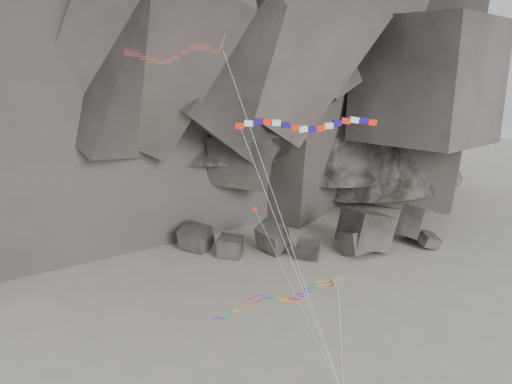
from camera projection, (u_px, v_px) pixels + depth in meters
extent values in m
plane|color=gray|center=(267.00, 384.00, 49.81)|extent=(260.00, 260.00, 0.00)
cube|color=#47423F|center=(365.00, 234.00, 82.90)|extent=(8.89, 8.08, 7.78)
cube|color=#47423F|center=(308.00, 252.00, 80.20)|extent=(4.98, 5.07, 3.15)
cube|color=#47423F|center=(415.00, 227.00, 87.33)|extent=(7.77, 6.79, 7.04)
cube|color=#47423F|center=(358.00, 245.00, 81.61)|extent=(6.10, 6.05, 4.58)
cube|color=#47423F|center=(230.00, 248.00, 80.55)|extent=(4.64, 4.74, 3.85)
cube|color=#47423F|center=(272.00, 242.00, 81.75)|extent=(6.20, 6.77, 6.07)
cube|color=#47423F|center=(428.00, 243.00, 84.58)|extent=(3.34, 3.66, 3.23)
cube|color=#47423F|center=(196.00, 241.00, 83.40)|extent=(6.42, 6.71, 4.73)
cylinder|color=silver|center=(284.00, 225.00, 44.83)|extent=(9.22, 9.40, 31.23)
cube|color=red|center=(239.00, 126.00, 47.13)|extent=(0.89, 0.66, 0.55)
cube|color=white|center=(248.00, 123.00, 47.13)|extent=(0.93, 0.66, 0.61)
cube|color=#1B0B80|center=(258.00, 122.00, 47.11)|extent=(0.95, 0.67, 0.65)
cube|color=red|center=(267.00, 121.00, 47.09)|extent=(0.96, 0.67, 0.65)
cube|color=white|center=(276.00, 123.00, 47.10)|extent=(0.94, 0.66, 0.62)
cube|color=#1B0B80|center=(285.00, 125.00, 47.17)|extent=(0.90, 0.66, 0.56)
cube|color=red|center=(294.00, 127.00, 47.28)|extent=(0.92, 0.66, 0.60)
cube|color=white|center=(303.00, 129.00, 47.42)|extent=(0.95, 0.66, 0.64)
cube|color=#1B0B80|center=(312.00, 129.00, 47.58)|extent=(0.96, 0.67, 0.66)
cube|color=red|center=(320.00, 128.00, 47.74)|extent=(0.94, 0.66, 0.63)
cube|color=white|center=(329.00, 126.00, 47.88)|extent=(0.91, 0.66, 0.58)
cube|color=#1B0B80|center=(337.00, 123.00, 48.00)|extent=(0.91, 0.66, 0.58)
cube|color=red|center=(345.00, 121.00, 48.09)|extent=(0.94, 0.66, 0.64)
cube|color=white|center=(354.00, 120.00, 48.16)|extent=(0.96, 0.67, 0.66)
cube|color=#1B0B80|center=(363.00, 120.00, 48.21)|extent=(0.95, 0.66, 0.64)
cube|color=red|center=(372.00, 122.00, 48.26)|extent=(0.92, 0.66, 0.59)
cylinder|color=silver|center=(291.00, 260.00, 46.30)|extent=(7.47, 10.04, 23.96)
cube|color=#B9DF0C|center=(338.00, 280.00, 47.90)|extent=(1.34, 0.47, 0.73)
cube|color=#0CB219|center=(339.00, 283.00, 47.81)|extent=(1.12, 0.34, 0.50)
cylinder|color=silver|center=(341.00, 338.00, 46.79)|extent=(1.02, 4.87, 9.53)
cube|color=red|center=(255.00, 209.00, 47.92)|extent=(0.53, 0.18, 0.34)
cube|color=#1B0B80|center=(253.00, 209.00, 47.88)|extent=(0.20, 0.09, 0.35)
cylinder|color=silver|center=(298.00, 301.00, 46.80)|extent=(6.39, 8.60, 16.13)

